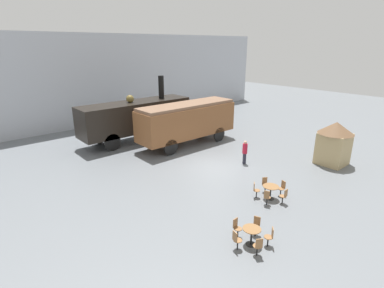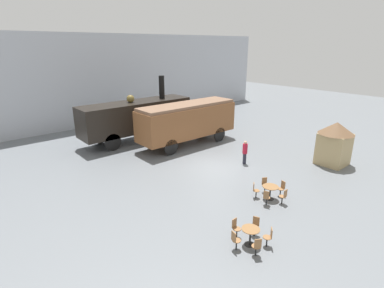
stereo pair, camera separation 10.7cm
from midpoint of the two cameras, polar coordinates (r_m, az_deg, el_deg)
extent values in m
plane|color=slate|center=(20.58, 4.21, -4.29)|extent=(80.00, 80.00, 0.00)
cube|color=#B2B7C1|center=(32.23, -15.94, 11.65)|extent=(44.00, 0.15, 9.00)
cube|color=black|center=(26.06, -10.37, 5.27)|extent=(9.75, 2.51, 2.48)
cylinder|color=black|center=(27.07, -5.68, 10.76)|extent=(0.49, 0.49, 1.97)
sphere|color=brown|center=(25.52, -11.52, 8.45)|extent=(0.64, 0.64, 0.64)
cylinder|color=black|center=(27.00, -3.55, 2.83)|extent=(1.37, 0.12, 1.37)
cylinder|color=black|center=(28.89, -6.42, 3.79)|extent=(1.37, 0.12, 1.37)
cylinder|color=black|center=(24.11, -14.71, 0.31)|extent=(1.37, 0.12, 1.37)
cylinder|color=black|center=(26.20, -17.03, 1.55)|extent=(1.37, 0.12, 1.37)
cube|color=brown|center=(24.50, -0.74, 4.41)|extent=(8.62, 2.47, 2.40)
cube|color=brown|center=(24.21, -0.75, 7.44)|extent=(8.45, 2.27, 0.24)
cylinder|color=black|center=(25.73, 5.38, 1.82)|extent=(1.22, 0.12, 1.22)
cylinder|color=black|center=(27.35, 1.87, 2.90)|extent=(1.22, 0.12, 1.22)
cylinder|color=black|center=(22.48, -3.88, -0.62)|extent=(1.22, 0.12, 1.22)
cylinder|color=black|center=(24.31, -7.19, 0.76)|extent=(1.22, 0.12, 1.22)
cylinder|color=black|center=(13.40, 11.16, -18.25)|extent=(0.44, 0.44, 0.02)
cylinder|color=black|center=(13.18, 11.26, -16.96)|extent=(0.08, 0.08, 0.72)
cylinder|color=olive|center=(12.97, 11.36, -15.60)|extent=(0.76, 0.76, 0.03)
cylinder|color=black|center=(16.98, 14.73, -10.05)|extent=(0.44, 0.44, 0.02)
cylinder|color=black|center=(16.82, 14.83, -8.97)|extent=(0.08, 0.08, 0.70)
cylinder|color=olive|center=(16.66, 14.93, -7.85)|extent=(0.86, 0.86, 0.03)
cylinder|color=black|center=(12.78, 12.29, -19.29)|extent=(0.06, 0.06, 0.42)
cylinder|color=olive|center=(12.64, 12.37, -18.48)|extent=(0.36, 0.36, 0.03)
cube|color=olive|center=(12.40, 12.70, -18.06)|extent=(0.27, 0.18, 0.42)
cylinder|color=black|center=(13.34, 14.28, -17.64)|extent=(0.06, 0.06, 0.42)
cylinder|color=olive|center=(13.21, 14.36, -16.84)|extent=(0.36, 0.36, 0.03)
cube|color=olive|center=(13.10, 15.13, -16.05)|extent=(0.25, 0.22, 0.42)
cylinder|color=black|center=(13.83, 12.04, -16.01)|extent=(0.06, 0.06, 0.42)
cylinder|color=olive|center=(13.70, 12.11, -15.24)|extent=(0.36, 0.36, 0.03)
cube|color=olive|center=(13.71, 12.35, -14.12)|extent=(0.15, 0.28, 0.42)
cylinder|color=black|center=(13.59, 8.74, -16.47)|extent=(0.06, 0.06, 0.42)
cylinder|color=olive|center=(13.46, 8.79, -15.69)|extent=(0.36, 0.36, 0.03)
cube|color=olive|center=(13.41, 8.30, -14.65)|extent=(0.29, 0.06, 0.42)
cylinder|color=black|center=(12.94, 8.69, -18.50)|extent=(0.06, 0.06, 0.42)
cylinder|color=olive|center=(12.80, 8.74, -17.69)|extent=(0.36, 0.36, 0.03)
cube|color=olive|center=(12.60, 8.20, -17.08)|extent=(0.11, 0.29, 0.42)
cylinder|color=black|center=(16.26, 14.16, -10.56)|extent=(0.06, 0.06, 0.42)
cylinder|color=olive|center=(16.16, 14.23, -9.86)|extent=(0.36, 0.36, 0.03)
cube|color=olive|center=(15.92, 14.15, -9.38)|extent=(0.14, 0.28, 0.42)
cylinder|color=black|center=(16.59, 16.95, -10.21)|extent=(0.06, 0.06, 0.42)
cylinder|color=olive|center=(16.48, 17.02, -9.52)|extent=(0.36, 0.36, 0.03)
cube|color=olive|center=(16.32, 17.57, -8.98)|extent=(0.29, 0.06, 0.42)
cylinder|color=black|center=(17.34, 16.63, -8.87)|extent=(0.06, 0.06, 0.42)
cylinder|color=olive|center=(17.24, 16.70, -8.20)|extent=(0.36, 0.36, 0.03)
cube|color=olive|center=(17.24, 17.15, -7.41)|extent=(0.11, 0.29, 0.42)
cylinder|color=black|center=(17.49, 13.87, -8.37)|extent=(0.06, 0.06, 0.42)
cylinder|color=olive|center=(17.39, 13.93, -7.71)|extent=(0.36, 0.36, 0.03)
cube|color=olive|center=(17.42, 13.80, -6.83)|extent=(0.26, 0.19, 0.42)
cylinder|color=black|center=(16.83, 12.28, -9.35)|extent=(0.06, 0.06, 0.42)
cylinder|color=olive|center=(16.73, 12.34, -8.67)|extent=(0.36, 0.36, 0.03)
cube|color=olive|center=(16.62, 11.86, -7.95)|extent=(0.25, 0.21, 0.42)
cylinder|color=#262633|center=(21.16, 10.11, -2.76)|extent=(0.24, 0.24, 0.77)
cylinder|color=#B2192D|center=(20.91, 10.22, -0.89)|extent=(0.34, 0.34, 0.69)
sphere|color=tan|center=(20.77, 10.29, 0.30)|extent=(0.22, 0.22, 0.22)
cube|color=tan|center=(22.78, 25.47, -0.88)|extent=(1.80, 1.80, 2.20)
cone|color=brown|center=(22.38, 25.99, 2.75)|extent=(2.34, 2.34, 0.80)
camera|label=1|loc=(0.05, -89.85, 0.05)|focal=28.00mm
camera|label=2|loc=(0.05, 90.15, -0.05)|focal=28.00mm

